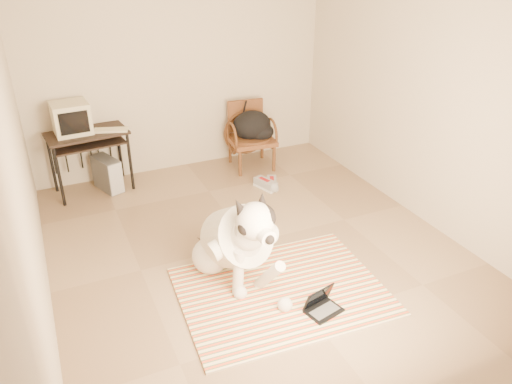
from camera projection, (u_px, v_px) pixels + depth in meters
floor at (251, 243)px, 5.28m from camera, size 4.50×4.50×0.00m
wall_back at (180, 69)px, 6.48m from camera, size 4.50×0.00×4.50m
wall_front at (409, 241)px, 2.84m from camera, size 4.50×0.00×4.50m
wall_left at (18, 157)px, 3.93m from camera, size 0.00×4.50×4.50m
wall_right at (419, 96)px, 5.40m from camera, size 0.00×4.50×4.50m
rug at (282, 291)px, 4.55m from camera, size 1.90×1.50×0.02m
dog at (237, 241)px, 4.56m from camera, size 0.70×1.43×1.05m
laptop at (322, 305)px, 4.28m from camera, size 0.34×0.28×0.21m
computer_desk at (88, 141)px, 6.07m from camera, size 0.99×0.63×0.78m
crt_monitor at (71, 118)px, 5.92m from camera, size 0.44×0.43×0.37m
desk_keyboard at (111, 130)px, 6.06m from camera, size 0.43×0.27×0.03m
pc_tower at (107, 174)px, 6.31m from camera, size 0.33×0.49×0.43m
rattan_chair at (250, 135)px, 6.87m from camera, size 0.64×0.62×0.89m
backpack at (254, 126)px, 6.77m from camera, size 0.54×0.46×0.40m
sneaker_left at (266, 184)px, 6.41m from camera, size 0.23×0.36×0.12m
sneaker_right at (272, 184)px, 6.44m from camera, size 0.24×0.33×0.11m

